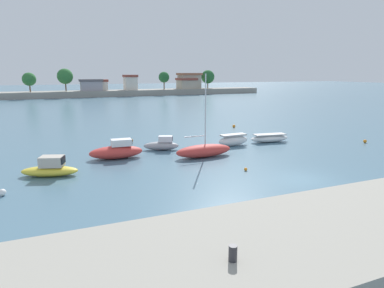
{
  "coord_description": "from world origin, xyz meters",
  "views": [
    {
      "loc": [
        -15.49,
        -17.09,
        7.29
      ],
      "look_at": [
        -3.49,
        12.02,
        0.42
      ],
      "focal_mm": 30.87,
      "sensor_mm": 36.0,
      "label": 1
    }
  ],
  "objects_px": {
    "mooring_buoy_0": "(246,169)",
    "mooring_bollard": "(233,253)",
    "moored_boat_0": "(50,169)",
    "moored_boat_2": "(162,145)",
    "moored_boat_5": "(269,138)",
    "moored_boat_3": "(204,150)",
    "mooring_buoy_1": "(234,126)",
    "mooring_buoy_2": "(365,141)",
    "moored_boat_1": "(117,151)",
    "moored_boat_4": "(233,140)",
    "mooring_buoy_3": "(2,192)",
    "mooring_buoy_4": "(132,140)"
  },
  "relations": [
    {
      "from": "mooring_buoy_0",
      "to": "mooring_bollard",
      "type": "bearing_deg",
      "value": -123.11
    },
    {
      "from": "moored_boat_0",
      "to": "mooring_buoy_0",
      "type": "distance_m",
      "value": 14.27
    },
    {
      "from": "moored_boat_2",
      "to": "moored_boat_5",
      "type": "xyz_separation_m",
      "value": [
        11.69,
        -0.86,
        -0.08
      ]
    },
    {
      "from": "moored_boat_3",
      "to": "mooring_buoy_0",
      "type": "relative_size",
      "value": 29.07
    },
    {
      "from": "moored_boat_2",
      "to": "moored_boat_5",
      "type": "bearing_deg",
      "value": 16.46
    },
    {
      "from": "mooring_buoy_1",
      "to": "mooring_buoy_2",
      "type": "relative_size",
      "value": 1.13
    },
    {
      "from": "mooring_buoy_0",
      "to": "moored_boat_2",
      "type": "bearing_deg",
      "value": 112.92
    },
    {
      "from": "mooring_bollard",
      "to": "moored_boat_0",
      "type": "height_order",
      "value": "mooring_bollard"
    },
    {
      "from": "mooring_buoy_0",
      "to": "moored_boat_3",
      "type": "bearing_deg",
      "value": 103.09
    },
    {
      "from": "moored_boat_5",
      "to": "mooring_buoy_1",
      "type": "xyz_separation_m",
      "value": [
        1.15,
        9.66,
        -0.22
      ]
    },
    {
      "from": "mooring_buoy_2",
      "to": "moored_boat_2",
      "type": "bearing_deg",
      "value": 166.27
    },
    {
      "from": "moored_boat_1",
      "to": "moored_boat_4",
      "type": "distance_m",
      "value": 11.79
    },
    {
      "from": "mooring_bollard",
      "to": "mooring_buoy_0",
      "type": "height_order",
      "value": "mooring_bollard"
    },
    {
      "from": "moored_boat_5",
      "to": "mooring_buoy_0",
      "type": "distance_m",
      "value": 11.33
    },
    {
      "from": "moored_boat_5",
      "to": "mooring_buoy_1",
      "type": "distance_m",
      "value": 9.73
    },
    {
      "from": "mooring_buoy_1",
      "to": "mooring_buoy_3",
      "type": "xyz_separation_m",
      "value": [
        -25.31,
        -16.64,
        0.01
      ]
    },
    {
      "from": "mooring_buoy_0",
      "to": "mooring_buoy_1",
      "type": "distance_m",
      "value": 19.95
    },
    {
      "from": "moored_boat_3",
      "to": "mooring_buoy_2",
      "type": "height_order",
      "value": "moored_boat_3"
    },
    {
      "from": "moored_boat_0",
      "to": "mooring_buoy_3",
      "type": "distance_m",
      "value": 4.13
    },
    {
      "from": "mooring_buoy_3",
      "to": "moored_boat_3",
      "type": "bearing_deg",
      "value": 14.57
    },
    {
      "from": "moored_boat_0",
      "to": "moored_boat_5",
      "type": "distance_m",
      "value": 21.84
    },
    {
      "from": "moored_boat_1",
      "to": "mooring_buoy_4",
      "type": "bearing_deg",
      "value": 71.23
    },
    {
      "from": "mooring_buoy_1",
      "to": "mooring_buoy_3",
      "type": "relative_size",
      "value": 0.95
    },
    {
      "from": "moored_boat_0",
      "to": "moored_boat_2",
      "type": "bearing_deg",
      "value": 44.23
    },
    {
      "from": "moored_boat_2",
      "to": "moored_boat_3",
      "type": "relative_size",
      "value": 0.49
    },
    {
      "from": "moored_boat_1",
      "to": "moored_boat_5",
      "type": "xyz_separation_m",
      "value": [
        16.23,
        0.67,
        -0.21
      ]
    },
    {
      "from": "moored_boat_5",
      "to": "mooring_buoy_0",
      "type": "height_order",
      "value": "moored_boat_5"
    },
    {
      "from": "mooring_bollard",
      "to": "mooring_buoy_0",
      "type": "xyz_separation_m",
      "value": [
        8.39,
        12.87,
        -1.94
      ]
    },
    {
      "from": "mooring_buoy_1",
      "to": "moored_boat_3",
      "type": "bearing_deg",
      "value": -128.79
    },
    {
      "from": "mooring_bollard",
      "to": "moored_boat_2",
      "type": "xyz_separation_m",
      "value": [
        4.59,
        21.86,
        -1.57
      ]
    },
    {
      "from": "mooring_bollard",
      "to": "moored_boat_2",
      "type": "distance_m",
      "value": 22.39
    },
    {
      "from": "moored_boat_0",
      "to": "mooring_buoy_4",
      "type": "height_order",
      "value": "moored_boat_0"
    },
    {
      "from": "moored_boat_2",
      "to": "moored_boat_5",
      "type": "height_order",
      "value": "moored_boat_2"
    },
    {
      "from": "mooring_buoy_0",
      "to": "moored_boat_4",
      "type": "bearing_deg",
      "value": 66.87
    },
    {
      "from": "mooring_buoy_4",
      "to": "moored_boat_0",
      "type": "bearing_deg",
      "value": -129.71
    },
    {
      "from": "moored_boat_3",
      "to": "mooring_buoy_2",
      "type": "bearing_deg",
      "value": -5.18
    },
    {
      "from": "moored_boat_0",
      "to": "mooring_buoy_2",
      "type": "xyz_separation_m",
      "value": [
        30.57,
        -0.37,
        -0.36
      ]
    },
    {
      "from": "mooring_buoy_1",
      "to": "mooring_buoy_4",
      "type": "xyz_separation_m",
      "value": [
        -14.71,
        -3.94,
        -0.05
      ]
    },
    {
      "from": "moored_boat_3",
      "to": "moored_boat_5",
      "type": "xyz_separation_m",
      "value": [
        9.07,
        3.06,
        -0.15
      ]
    },
    {
      "from": "moored_boat_1",
      "to": "mooring_buoy_2",
      "type": "height_order",
      "value": "moored_boat_1"
    },
    {
      "from": "mooring_buoy_2",
      "to": "mooring_buoy_4",
      "type": "relative_size",
      "value": 1.2
    },
    {
      "from": "moored_boat_3",
      "to": "mooring_buoy_3",
      "type": "distance_m",
      "value": 15.6
    },
    {
      "from": "moored_boat_1",
      "to": "mooring_buoy_1",
      "type": "relative_size",
      "value": 11.53
    },
    {
      "from": "mooring_buoy_1",
      "to": "mooring_buoy_2",
      "type": "height_order",
      "value": "mooring_buoy_1"
    },
    {
      "from": "mooring_bollard",
      "to": "moored_boat_5",
      "type": "bearing_deg",
      "value": 52.21
    },
    {
      "from": "moored_boat_3",
      "to": "moored_boat_4",
      "type": "height_order",
      "value": "moored_boat_3"
    },
    {
      "from": "mooring_buoy_3",
      "to": "mooring_buoy_1",
      "type": "bearing_deg",
      "value": 33.32
    },
    {
      "from": "moored_boat_3",
      "to": "mooring_buoy_1",
      "type": "xyz_separation_m",
      "value": [
        10.22,
        12.72,
        -0.37
      ]
    },
    {
      "from": "mooring_bollard",
      "to": "moored_boat_0",
      "type": "xyz_separation_m",
      "value": [
        -5.22,
        17.16,
        -1.53
      ]
    },
    {
      "from": "moored_boat_4",
      "to": "mooring_buoy_4",
      "type": "height_order",
      "value": "moored_boat_4"
    }
  ]
}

